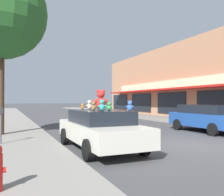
{
  "coord_description": "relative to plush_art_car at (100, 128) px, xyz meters",
  "views": [
    {
      "loc": [
        -6.39,
        -7.28,
        1.66
      ],
      "look_at": [
        -1.98,
        3.09,
        1.77
      ],
      "focal_mm": 40.0,
      "sensor_mm": 36.0,
      "label": 1
    }
  ],
  "objects": [
    {
      "name": "teddy_bear_teal",
      "position": [
        -0.2,
        -0.73,
        0.79
      ],
      "size": [
        0.27,
        0.18,
        0.36
      ],
      "rotation": [
        0.0,
        0.0,
        2.88
      ],
      "color": "teal",
      "rests_on": "plush_art_car"
    },
    {
      "name": "parked_car_far_center",
      "position": [
        6.82,
        2.18,
        0.07
      ],
      "size": [
        1.98,
        4.2,
        1.43
      ],
      "color": "#1E4793",
      "rests_on": "ground_plane"
    },
    {
      "name": "teddy_bear_cream",
      "position": [
        -0.13,
        0.76,
        0.78
      ],
      "size": [
        0.26,
        0.18,
        0.34
      ],
      "rotation": [
        0.0,
        0.0,
        3.47
      ],
      "color": "beige",
      "rests_on": "plush_art_car"
    },
    {
      "name": "teddy_bear_brown",
      "position": [
        -0.34,
        -0.33,
        0.76
      ],
      "size": [
        0.22,
        0.14,
        0.3
      ],
      "rotation": [
        0.0,
        0.0,
        2.99
      ],
      "color": "olive",
      "rests_on": "plush_art_car"
    },
    {
      "name": "sidewalk_near",
      "position": [
        -2.71,
        -0.66,
        -0.64
      ],
      "size": [
        3.1,
        90.0,
        0.15
      ],
      "color": "gray",
      "rests_on": "ground_plane"
    },
    {
      "name": "plush_art_car",
      "position": [
        0.0,
        0.0,
        0.0
      ],
      "size": [
        1.99,
        4.53,
        1.33
      ],
      "rotation": [
        0.0,
        0.0,
        0.01
      ],
      "color": "beige",
      "rests_on": "ground_plane"
    },
    {
      "name": "street_tree",
      "position": [
        -3.17,
        4.18,
        4.81
      ],
      "size": [
        4.1,
        4.1,
        7.45
      ],
      "color": "#473323",
      "rests_on": "sidewalk_near"
    },
    {
      "name": "teddy_bear_blue",
      "position": [
        0.62,
        -1.02,
        0.77
      ],
      "size": [
        0.24,
        0.17,
        0.32
      ],
      "rotation": [
        0.0,
        0.0,
        2.79
      ],
      "color": "blue",
      "rests_on": "plush_art_car"
    },
    {
      "name": "ground_plane",
      "position": [
        3.46,
        -0.66,
        -0.72
      ],
      "size": [
        260.0,
        260.0,
        0.0
      ],
      "primitive_type": "plane",
      "color": "#424244"
    },
    {
      "name": "teddy_bear_orange",
      "position": [
        -0.38,
        0.82,
        0.72
      ],
      "size": [
        0.14,
        0.15,
        0.22
      ],
      "rotation": [
        0.0,
        0.0,
        4.0
      ],
      "color": "orange",
      "rests_on": "plush_art_car"
    },
    {
      "name": "parking_meter",
      "position": [
        -3.1,
        1.59,
        0.24
      ],
      "size": [
        0.14,
        0.1,
        1.27
      ],
      "color": "#4C4C51",
      "rests_on": "sidewalk_near"
    },
    {
      "name": "teddy_bear_giant",
      "position": [
        0.15,
        0.31,
        0.96
      ],
      "size": [
        0.53,
        0.33,
        0.72
      ],
      "rotation": [
        0.0,
        0.0,
        3.07
      ],
      "color": "red",
      "rests_on": "plush_art_car"
    },
    {
      "name": "teddy_bear_green",
      "position": [
        0.16,
        -0.44,
        0.75
      ],
      "size": [
        0.21,
        0.14,
        0.28
      ],
      "rotation": [
        0.0,
        0.0,
        2.86
      ],
      "color": "green",
      "rests_on": "plush_art_car"
    }
  ]
}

